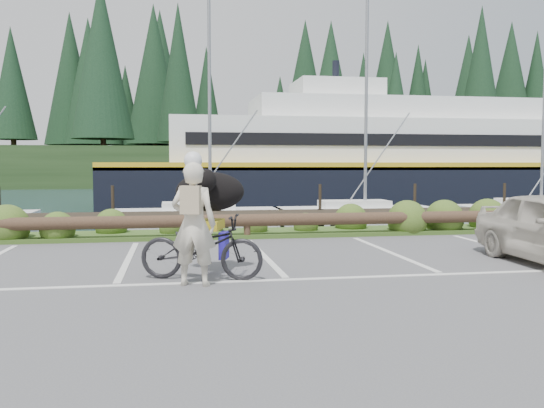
{
  "coord_description": "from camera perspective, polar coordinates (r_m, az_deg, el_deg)",
  "views": [
    {
      "loc": [
        -1.73,
        -9.09,
        1.81
      ],
      "look_at": [
        -0.03,
        0.88,
        1.1
      ],
      "focal_mm": 38.0,
      "sensor_mm": 36.0,
      "label": 1
    }
  ],
  "objects": [
    {
      "name": "dog",
      "position": [
        9.58,
        -6.15,
        1.23
      ],
      "size": [
        0.86,
        1.24,
        0.65
      ],
      "primitive_type": "ellipsoid",
      "rotation": [
        0.0,
        0.0,
        1.28
      ],
      "color": "black",
      "rests_on": "bicycle"
    },
    {
      "name": "cyclist",
      "position": [
        8.57,
        -7.77,
        -1.98
      ],
      "size": [
        0.77,
        0.61,
        1.84
      ],
      "primitive_type": "imported",
      "rotation": [
        0.0,
        0.0,
        2.85
      ],
      "color": "beige",
      "rests_on": "ground"
    },
    {
      "name": "vegetation_strip",
      "position": [
        14.6,
        -2.82,
        -2.92
      ],
      "size": [
        34.0,
        1.6,
        0.1
      ],
      "primitive_type": "cube",
      "color": "#3D5B21",
      "rests_on": "ground"
    },
    {
      "name": "harbor_backdrop",
      "position": [
        87.55,
        -8.29,
        2.78
      ],
      "size": [
        170.0,
        160.0,
        30.0
      ],
      "color": "#1A313E",
      "rests_on": "ground"
    },
    {
      "name": "ground",
      "position": [
        9.43,
        1.07,
        -7.05
      ],
      "size": [
        72.0,
        72.0,
        0.0
      ],
      "primitive_type": "plane",
      "color": "#4E4E50"
    },
    {
      "name": "log_rail",
      "position": [
        13.92,
        -2.47,
        -3.47
      ],
      "size": [
        32.0,
        0.3,
        0.6
      ],
      "primitive_type": null,
      "color": "#443021",
      "rests_on": "ground"
    },
    {
      "name": "bicycle",
      "position": [
        9.06,
        -7.01,
        -4.26
      ],
      "size": [
        2.06,
        1.21,
        1.02
      ],
      "primitive_type": "imported",
      "rotation": [
        0.0,
        0.0,
        1.28
      ],
      "color": "black",
      "rests_on": "ground"
    }
  ]
}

